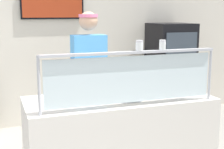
{
  "coord_description": "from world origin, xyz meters",
  "views": [
    {
      "loc": [
        -0.21,
        -2.5,
        1.75
      ],
      "look_at": [
        0.82,
        0.41,
        1.17
      ],
      "focal_mm": 53.49,
      "sensor_mm": 36.0,
      "label": 1
    }
  ],
  "objects_px": {
    "parmesan_shaker": "(139,46)",
    "drink_fridge": "(170,72)",
    "worker_figure": "(90,78)",
    "pizza_tray": "(125,96)",
    "pepper_flake_shaker": "(162,46)",
    "pizza_server": "(129,94)"
  },
  "relations": [
    {
      "from": "parmesan_shaker",
      "to": "drink_fridge",
      "type": "distance_m",
      "value": 2.77
    },
    {
      "from": "pizza_tray",
      "to": "pepper_flake_shaker",
      "type": "bearing_deg",
      "value": -52.02
    },
    {
      "from": "pizza_server",
      "to": "pepper_flake_shaker",
      "type": "xyz_separation_m",
      "value": [
        0.2,
        -0.27,
        0.48
      ]
    },
    {
      "from": "pizza_server",
      "to": "pepper_flake_shaker",
      "type": "bearing_deg",
      "value": -41.3
    },
    {
      "from": "pizza_server",
      "to": "worker_figure",
      "type": "height_order",
      "value": "worker_figure"
    },
    {
      "from": "parmesan_shaker",
      "to": "drink_fridge",
      "type": "bearing_deg",
      "value": 54.76
    },
    {
      "from": "parmesan_shaker",
      "to": "pepper_flake_shaker",
      "type": "relative_size",
      "value": 1.03
    },
    {
      "from": "worker_figure",
      "to": "pepper_flake_shaker",
      "type": "bearing_deg",
      "value": -71.38
    },
    {
      "from": "pepper_flake_shaker",
      "to": "worker_figure",
      "type": "height_order",
      "value": "worker_figure"
    },
    {
      "from": "pepper_flake_shaker",
      "to": "worker_figure",
      "type": "bearing_deg",
      "value": 108.62
    },
    {
      "from": "pizza_tray",
      "to": "pizza_server",
      "type": "height_order",
      "value": "pizza_server"
    },
    {
      "from": "parmesan_shaker",
      "to": "worker_figure",
      "type": "distance_m",
      "value": 1.17
    },
    {
      "from": "pizza_server",
      "to": "worker_figure",
      "type": "bearing_deg",
      "value": 114.15
    },
    {
      "from": "parmesan_shaker",
      "to": "drink_fridge",
      "type": "height_order",
      "value": "drink_fridge"
    },
    {
      "from": "parmesan_shaker",
      "to": "worker_figure",
      "type": "xyz_separation_m",
      "value": [
        -0.14,
        1.06,
        -0.46
      ]
    },
    {
      "from": "parmesan_shaker",
      "to": "pizza_tray",
      "type": "bearing_deg",
      "value": 92.07
    },
    {
      "from": "pepper_flake_shaker",
      "to": "drink_fridge",
      "type": "height_order",
      "value": "drink_fridge"
    },
    {
      "from": "parmesan_shaker",
      "to": "pepper_flake_shaker",
      "type": "xyz_separation_m",
      "value": [
        0.22,
        0.0,
        -0.0
      ]
    },
    {
      "from": "parmesan_shaker",
      "to": "pizza_server",
      "type": "bearing_deg",
      "value": 85.82
    },
    {
      "from": "drink_fridge",
      "to": "pizza_tray",
      "type": "bearing_deg",
      "value": -129.39
    },
    {
      "from": "pizza_tray",
      "to": "parmesan_shaker",
      "type": "height_order",
      "value": "parmesan_shaker"
    },
    {
      "from": "parmesan_shaker",
      "to": "drink_fridge",
      "type": "xyz_separation_m",
      "value": [
        1.55,
        2.19,
        -0.68
      ]
    }
  ]
}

